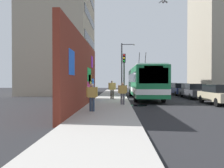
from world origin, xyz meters
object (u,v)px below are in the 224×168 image
pedestrian_near_wall (92,95)px  traffic_light (124,68)px  pedestrian_at_curb (123,92)px  parked_car_champagne (219,94)px  street_lamp (123,65)px  parked_car_white (169,88)px  city_bus (144,81)px  parked_car_navy (179,89)px  parked_car_dark_gray (193,91)px  pedestrian_midblock (112,88)px

pedestrian_near_wall → traffic_light: bearing=-12.8°
pedestrian_at_curb → traffic_light: (5.26, -0.24, 1.98)m
parked_car_champagne → street_lamp: street_lamp is taller
parked_car_white → street_lamp: size_ratio=0.66×
city_bus → parked_car_navy: city_bus is taller
parked_car_dark_gray → parked_car_navy: same height
parked_car_white → pedestrian_near_wall: size_ratio=2.82×
parked_car_champagne → parked_car_dark_gray: same height
city_bus → parked_car_white: city_bus is taller
parked_car_champagne → parked_car_navy: 11.32m
pedestrian_near_wall → street_lamp: size_ratio=0.24×
parked_car_champagne → pedestrian_at_curb: size_ratio=2.78×
pedestrian_near_wall → parked_car_champagne: bearing=-61.2°
pedestrian_near_wall → traffic_light: 9.39m
parked_car_white → parked_car_navy: bearing=180.0°
city_bus → pedestrian_at_curb: size_ratio=7.86×
parked_car_navy → pedestrian_midblock: size_ratio=2.63×
city_bus → traffic_light: bearing=132.7°
parked_car_champagne → pedestrian_at_curb: pedestrian_at_curb is taller
parked_car_dark_gray → parked_car_white: (10.99, 0.00, -0.00)m
city_bus → pedestrian_at_curb: 7.66m
parked_car_navy → parked_car_dark_gray: bearing=-180.0°
city_bus → parked_car_dark_gray: 5.30m
city_bus → traffic_light: size_ratio=2.90×
parked_car_navy → street_lamp: street_lamp is taller
city_bus → parked_car_champagne: city_bus is taller
parked_car_dark_gray → street_lamp: size_ratio=0.73×
parked_car_dark_gray → pedestrian_near_wall: pedestrian_near_wall is taller
parked_car_dark_gray → parked_car_navy: bearing=0.0°
traffic_light → parked_car_white: bearing=-29.1°
pedestrian_at_curb → street_lamp: street_lamp is taller
parked_car_white → traffic_light: bearing=150.9°
street_lamp → parked_car_champagne: bearing=-148.0°
parked_car_white → parked_car_dark_gray: bearing=-180.0°
parked_car_white → traffic_light: (-13.20, 7.35, 2.23)m
pedestrian_near_wall → traffic_light: (8.94, -2.03, 2.00)m
traffic_light → street_lamp: 7.86m
parked_car_navy → pedestrian_near_wall: pedestrian_near_wall is taller
parked_car_white → pedestrian_midblock: bearing=148.2°
parked_car_navy → pedestrian_midblock: 11.69m
parked_car_white → pedestrian_near_wall: 24.05m
pedestrian_near_wall → parked_car_dark_gray: bearing=-40.1°
pedestrian_midblock → street_lamp: 8.86m
parked_car_champagne → parked_car_white: 17.00m
city_bus → street_lamp: street_lamp is taller
city_bus → pedestrian_midblock: bearing=127.2°
parked_car_champagne → parked_car_white: same height
parked_car_champagne → traffic_light: size_ratio=1.03×
city_bus → parked_car_navy: 7.66m
parked_car_dark_gray → parked_car_champagne: bearing=180.0°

